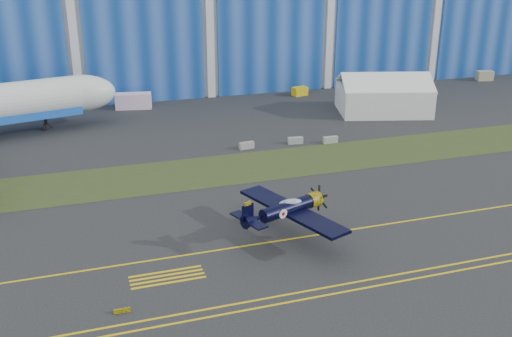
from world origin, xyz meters
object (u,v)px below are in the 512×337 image
object	(u,v)px
tent	(384,92)
tug	(300,91)
warbird	(287,209)
shipping_container	(133,101)

from	to	relation	value
tent	tug	size ratio (longest dim) A/B	6.35
warbird	tent	world-z (taller)	tent
tug	tent	bearing A→B (deg)	-71.99
warbird	shipping_container	distance (m)	50.83
warbird	tent	distance (m)	46.56
warbird	tug	distance (m)	54.57
tent	shipping_container	world-z (taller)	tent
warbird	shipping_container	size ratio (longest dim) A/B	2.70
tug	warbird	bearing A→B (deg)	-125.34
warbird	shipping_container	bearing A→B (deg)	78.57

